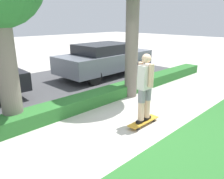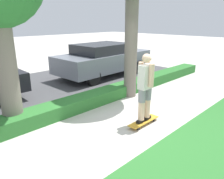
# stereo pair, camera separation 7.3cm
# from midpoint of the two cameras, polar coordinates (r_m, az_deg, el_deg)

# --- Properties ---
(ground_plane) EXTENTS (60.00, 60.00, 0.00)m
(ground_plane) POSITION_cam_midpoint_polar(r_m,az_deg,el_deg) (5.36, 3.86, -9.26)
(ground_plane) COLOR #BCB7AD
(street_asphalt) EXTENTS (13.05, 5.00, 0.01)m
(street_asphalt) POSITION_cam_midpoint_polar(r_m,az_deg,el_deg) (8.54, -17.54, 0.41)
(street_asphalt) COLOR #474749
(street_asphalt) RESTS_ON ground_plane
(hedge_row) EXTENTS (13.05, 0.60, 0.36)m
(hedge_row) POSITION_cam_midpoint_polar(r_m,az_deg,el_deg) (6.37, -6.86, -3.08)
(hedge_row) COLOR #2D702D
(hedge_row) RESTS_ON ground_plane
(skateboard) EXTENTS (0.94, 0.24, 0.09)m
(skateboard) POSITION_cam_midpoint_polar(r_m,az_deg,el_deg) (5.41, 8.60, -8.28)
(skateboard) COLOR gold
(skateboard) RESTS_ON ground_plane
(skater_person) EXTENTS (0.49, 0.42, 1.63)m
(skater_person) POSITION_cam_midpoint_polar(r_m,az_deg,el_deg) (5.08, 9.06, 0.71)
(skater_person) COLOR black
(skater_person) RESTS_ON skateboard
(parked_car_middle) EXTENTS (4.54, 2.03, 1.44)m
(parked_car_middle) POSITION_cam_midpoint_polar(r_m,az_deg,el_deg) (9.85, -1.59, 8.02)
(parked_car_middle) COLOR slate
(parked_car_middle) RESTS_ON ground_plane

